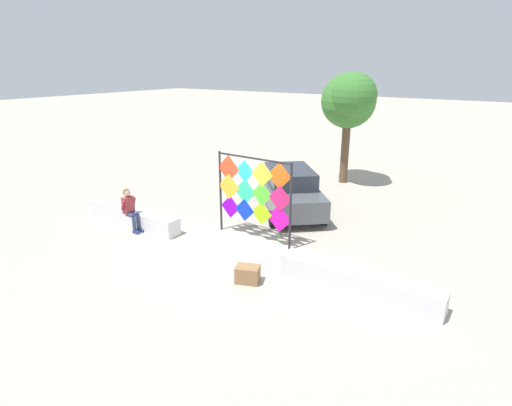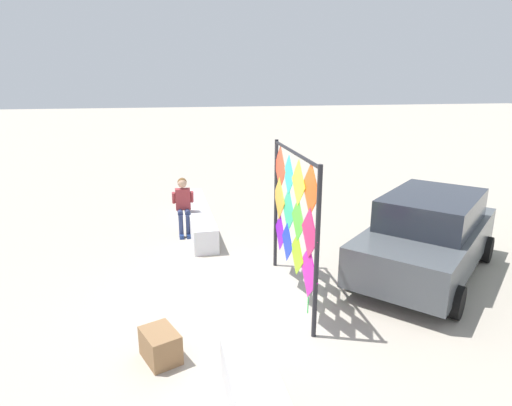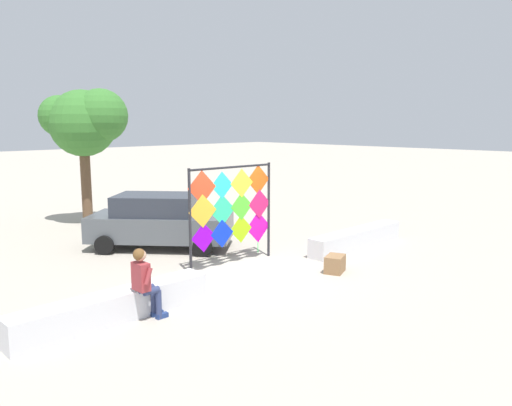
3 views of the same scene
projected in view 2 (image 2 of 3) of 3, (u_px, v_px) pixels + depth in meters
name	position (u px, v px, depth m)	size (l,w,h in m)	color
ground	(240.00, 297.00, 7.51)	(120.00, 120.00, 0.00)	#ADA393
plaza_ledge_left	(199.00, 217.00, 11.04)	(3.89, 0.54, 0.55)	silver
kite_display_rack	(293.00, 212.00, 7.16)	(2.70, 0.18, 2.59)	#232328
seated_vendor	(183.00, 202.00, 10.42)	(0.62, 0.52, 1.40)	navy
parked_car	(428.00, 235.00, 8.25)	(3.99, 4.22, 1.58)	#4C5156
cardboard_box_large	(160.00, 345.00, 5.77)	(0.58, 0.41, 0.42)	olive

